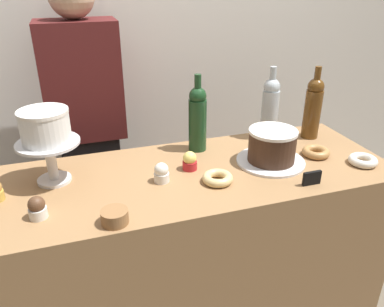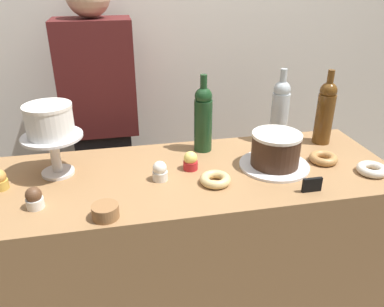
# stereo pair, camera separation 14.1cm
# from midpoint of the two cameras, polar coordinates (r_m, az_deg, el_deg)

# --- Properties ---
(back_wall) EXTENTS (6.00, 0.05, 2.60)m
(back_wall) POSITION_cam_midpoint_polar(r_m,az_deg,el_deg) (2.14, -2.92, 17.77)
(back_wall) COLOR silver
(back_wall) RESTS_ON ground_plane
(display_counter) EXTENTS (1.56, 0.58, 0.90)m
(display_counter) POSITION_cam_midpoint_polar(r_m,az_deg,el_deg) (1.71, 2.46, -16.29)
(display_counter) COLOR #997047
(display_counter) RESTS_ON ground_plane
(cake_stand_pedestal) EXTENTS (0.22, 0.22, 0.16)m
(cake_stand_pedestal) POSITION_cam_midpoint_polar(r_m,az_deg,el_deg) (1.46, -17.41, 0.71)
(cake_stand_pedestal) COLOR silver
(cake_stand_pedestal) RESTS_ON display_counter
(white_layer_cake) EXTENTS (0.17, 0.17, 0.12)m
(white_layer_cake) POSITION_cam_midpoint_polar(r_m,az_deg,el_deg) (1.42, -17.98, 4.71)
(white_layer_cake) COLOR white
(white_layer_cake) RESTS_ON cake_stand_pedestal
(silver_serving_platter) EXTENTS (0.27, 0.27, 0.01)m
(silver_serving_platter) POSITION_cam_midpoint_polar(r_m,az_deg,el_deg) (1.54, 14.78, -1.78)
(silver_serving_platter) COLOR white
(silver_serving_platter) RESTS_ON display_counter
(chocolate_round_cake) EXTENTS (0.19, 0.19, 0.13)m
(chocolate_round_cake) POSITION_cam_midpoint_polar(r_m,az_deg,el_deg) (1.51, 15.08, 0.58)
(chocolate_round_cake) COLOR #3D2619
(chocolate_round_cake) RESTS_ON silver_serving_platter
(wine_bottle_clear) EXTENTS (0.08, 0.08, 0.33)m
(wine_bottle_clear) POSITION_cam_midpoint_polar(r_m,az_deg,el_deg) (1.73, 15.36, 6.24)
(wine_bottle_clear) COLOR #B2BCC1
(wine_bottle_clear) RESTS_ON display_counter
(wine_bottle_amber) EXTENTS (0.08, 0.08, 0.33)m
(wine_bottle_amber) POSITION_cam_midpoint_polar(r_m,az_deg,el_deg) (1.77, 21.54, 5.82)
(wine_bottle_amber) COLOR #5B3814
(wine_bottle_amber) RESTS_ON display_counter
(wine_bottle_green) EXTENTS (0.08, 0.08, 0.33)m
(wine_bottle_green) POSITION_cam_midpoint_polar(r_m,az_deg,el_deg) (1.58, 4.26, 5.30)
(wine_bottle_green) COLOR #193D1E
(wine_bottle_green) RESTS_ON display_counter
(cupcake_vanilla) EXTENTS (0.06, 0.06, 0.07)m
(cupcake_vanilla) POSITION_cam_midpoint_polar(r_m,az_deg,el_deg) (1.38, -1.93, -2.76)
(cupcake_vanilla) COLOR white
(cupcake_vanilla) RESTS_ON display_counter
(cupcake_chocolate) EXTENTS (0.06, 0.06, 0.07)m
(cupcake_chocolate) POSITION_cam_midpoint_polar(r_m,az_deg,el_deg) (1.30, -19.74, -6.44)
(cupcake_chocolate) COLOR white
(cupcake_chocolate) RESTS_ON display_counter
(cupcake_lemon) EXTENTS (0.06, 0.06, 0.07)m
(cupcake_lemon) POSITION_cam_midpoint_polar(r_m,az_deg,el_deg) (1.46, 2.60, -1.19)
(cupcake_lemon) COLOR red
(cupcake_lemon) RESTS_ON display_counter
(donut_glazed) EXTENTS (0.11, 0.11, 0.03)m
(donut_glazed) POSITION_cam_midpoint_polar(r_m,az_deg,el_deg) (1.38, 6.46, -3.96)
(donut_glazed) COLOR #E0C17F
(donut_glazed) RESTS_ON display_counter
(donut_sugar) EXTENTS (0.11, 0.11, 0.03)m
(donut_sugar) POSITION_cam_midpoint_polar(r_m,az_deg,el_deg) (1.62, 27.68, -2.18)
(donut_sugar) COLOR silver
(donut_sugar) RESTS_ON display_counter
(donut_maple) EXTENTS (0.11, 0.11, 0.03)m
(donut_maple) POSITION_cam_midpoint_polar(r_m,az_deg,el_deg) (1.63, 21.47, -0.73)
(donut_maple) COLOR #B27F47
(donut_maple) RESTS_ON display_counter
(cookie_stack) EXTENTS (0.08, 0.08, 0.04)m
(cookie_stack) POSITION_cam_midpoint_polar(r_m,az_deg,el_deg) (1.20, -9.58, -8.66)
(cookie_stack) COLOR olive
(cookie_stack) RESTS_ON display_counter
(price_sign_chalkboard) EXTENTS (0.07, 0.01, 0.05)m
(price_sign_chalkboard) POSITION_cam_midpoint_polar(r_m,az_deg,el_deg) (1.40, 20.35, -4.51)
(price_sign_chalkboard) COLOR black
(price_sign_chalkboard) RESTS_ON display_counter
(barista_figure) EXTENTS (0.36, 0.22, 1.60)m
(barista_figure) POSITION_cam_midpoint_polar(r_m,az_deg,el_deg) (2.01, -11.28, 3.09)
(barista_figure) COLOR black
(barista_figure) RESTS_ON ground_plane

